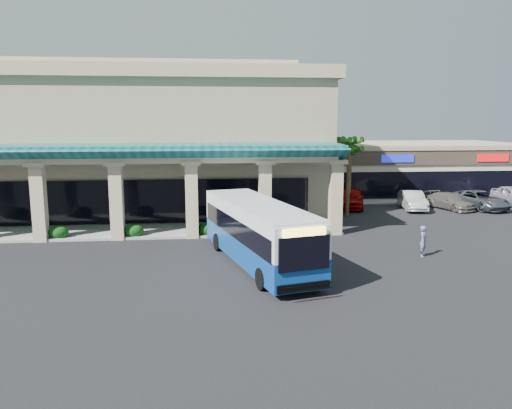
{
  "coord_description": "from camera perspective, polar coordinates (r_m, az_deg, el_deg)",
  "views": [
    {
      "loc": [
        -2.22,
        -25.16,
        7.18
      ],
      "look_at": [
        0.83,
        4.06,
        2.2
      ],
      "focal_mm": 35.0,
      "sensor_mm": 36.0,
      "label": 1
    }
  ],
  "objects": [
    {
      "name": "arcade",
      "position": [
        32.76,
        -16.08,
        1.65
      ],
      "size": [
        30.0,
        6.2,
        5.7
      ],
      "primitive_type": null,
      "color": "#0E5559",
      "rests_on": "ground"
    },
    {
      "name": "broadleaf_tree",
      "position": [
        45.47,
        6.43,
        3.53
      ],
      "size": [
        2.6,
        2.6,
        4.81
      ],
      "primitive_type": null,
      "color": "#0B330C",
      "rests_on": "ground"
    },
    {
      "name": "car_white",
      "position": [
        42.41,
        17.45,
        0.46
      ],
      "size": [
        2.37,
        4.78,
        1.51
      ],
      "primitive_type": "imported",
      "rotation": [
        0.0,
        0.0,
        -0.18
      ],
      "color": "#AEAEAE",
      "rests_on": "ground"
    },
    {
      "name": "pedestrian",
      "position": [
        28.0,
        18.58,
        -4.0
      ],
      "size": [
        0.65,
        0.72,
        1.66
      ],
      "primitive_type": "imported",
      "rotation": [
        0.0,
        0.0,
        1.02
      ],
      "color": "slate",
      "rests_on": "ground"
    },
    {
      "name": "palm_0",
      "position": [
        37.91,
        10.52,
        3.59
      ],
      "size": [
        2.4,
        2.4,
        6.6
      ],
      "primitive_type": null,
      "color": "#255D18",
      "rests_on": "ground"
    },
    {
      "name": "car_silver",
      "position": [
        41.87,
        10.83,
        0.74
      ],
      "size": [
        3.33,
        5.28,
        1.68
      ],
      "primitive_type": "imported",
      "rotation": [
        0.0,
        0.0,
        -0.3
      ],
      "color": "#960804",
      "rests_on": "ground"
    },
    {
      "name": "palm_1",
      "position": [
        41.1,
        10.66,
        3.48
      ],
      "size": [
        2.4,
        2.4,
        5.8
      ],
      "primitive_type": null,
      "color": "#255D18",
      "rests_on": "ground"
    },
    {
      "name": "main_building",
      "position": [
        41.59,
        -14.06,
        7.26
      ],
      "size": [
        30.8,
        14.8,
        11.35
      ],
      "primitive_type": null,
      "color": "tan",
      "rests_on": "ground"
    },
    {
      "name": "car_red",
      "position": [
        43.64,
        21.26,
        0.36
      ],
      "size": [
        3.09,
        4.87,
        1.31
      ],
      "primitive_type": "imported",
      "rotation": [
        0.0,
        0.0,
        0.3
      ],
      "color": "slate",
      "rests_on": "ground"
    },
    {
      "name": "strip_mall",
      "position": [
        53.36,
        16.37,
        4.15
      ],
      "size": [
        22.5,
        12.5,
        4.9
      ],
      "primitive_type": null,
      "color": "beige",
      "rests_on": "ground"
    },
    {
      "name": "car_gray",
      "position": [
        44.64,
        24.13,
        0.49
      ],
      "size": [
        3.73,
        5.81,
        1.49
      ],
      "primitive_type": "imported",
      "rotation": [
        0.0,
        0.0,
        0.25
      ],
      "color": "#3F464E",
      "rests_on": "ground"
    },
    {
      "name": "ground",
      "position": [
        26.25,
        -0.89,
        -6.25
      ],
      "size": [
        110.0,
        110.0,
        0.0
      ],
      "primitive_type": "plane",
      "color": "black"
    },
    {
      "name": "transit_bus",
      "position": [
        24.94,
        0.22,
        -3.39
      ],
      "size": [
        5.24,
        11.51,
        3.13
      ],
      "primitive_type": null,
      "rotation": [
        0.0,
        0.0,
        0.24
      ],
      "color": "navy",
      "rests_on": "ground"
    }
  ]
}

